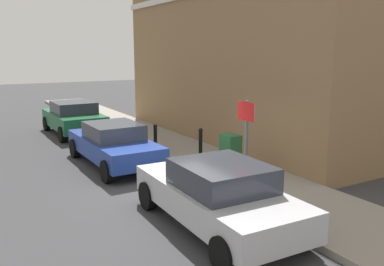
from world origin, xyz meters
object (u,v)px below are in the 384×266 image
street_sign (246,134)px  car_silver (218,194)px  utility_cabinet (230,156)px  car_green (74,117)px  car_blue (114,144)px  bollard_far_kerb (155,138)px  bollard_near_cabinet (201,143)px

street_sign → car_silver: bearing=-147.2°
utility_cabinet → car_green: bearing=103.6°
car_green → street_sign: size_ratio=1.74×
car_silver → car_blue: car_silver is taller
bollard_far_kerb → street_sign: bearing=-88.6°
car_blue → utility_cabinet: car_blue is taller
car_green → utility_cabinet: bearing=-167.4°
street_sign → utility_cabinet: bearing=66.3°
car_silver → car_blue: (-0.23, 5.54, -0.02)m
street_sign → bollard_near_cabinet: bearing=76.6°
car_blue → utility_cabinet: (2.29, -3.09, -0.02)m
bollard_near_cabinet → street_sign: 3.55m
utility_cabinet → bollard_far_kerb: bearing=104.3°
car_blue → street_sign: 5.02m
car_silver → utility_cabinet: (2.06, 2.45, -0.04)m
car_green → bollard_near_cabinet: car_green is taller
car_blue → car_green: size_ratio=1.08×
car_silver → bollard_far_kerb: car_silver is taller
car_green → utility_cabinet: (2.11, -8.71, -0.06)m
car_blue → bollard_near_cabinet: size_ratio=4.16×
car_silver → car_green: bearing=1.5°
car_blue → car_green: (0.18, 5.62, 0.05)m
car_silver → car_blue: bearing=3.7°
car_silver → street_sign: 1.88m
utility_cabinet → bollard_near_cabinet: utility_cabinet is taller
utility_cabinet → street_sign: street_sign is taller
car_silver → utility_cabinet: 3.20m
car_silver → street_sign: bearing=-55.9°
utility_cabinet → bollard_far_kerb: 3.27m
car_green → bollard_near_cabinet: (2.21, -6.96, -0.04)m
car_silver → car_blue: 5.55m
car_blue → bollard_far_kerb: 1.49m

